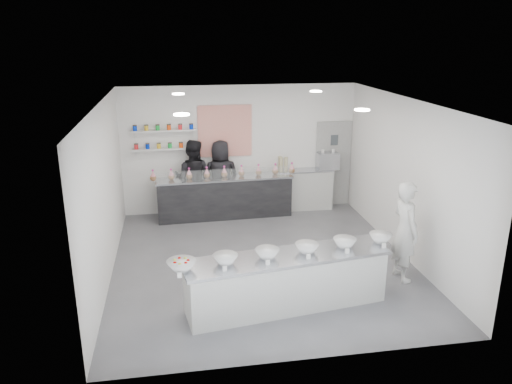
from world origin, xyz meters
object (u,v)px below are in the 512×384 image
at_px(espresso_ledge, 305,189).
at_px(staff_right, 221,178).
at_px(woman_prep, 405,231).
at_px(prep_counter, 287,281).
at_px(back_bar, 225,197).
at_px(staff_left, 193,178).
at_px(espresso_machine, 328,161).

height_order(espresso_ledge, staff_right, staff_right).
xyz_separation_m(espresso_ledge, woman_prep, (0.75, -3.82, 0.39)).
distance_m(prep_counter, back_bar, 4.19).
height_order(staff_left, staff_right, staff_left).
xyz_separation_m(espresso_ledge, staff_right, (-2.03, -0.00, 0.39)).
bearing_deg(prep_counter, back_bar, 88.73).
relative_size(back_bar, staff_left, 1.72).
bearing_deg(staff_left, woman_prep, 150.18).
height_order(espresso_machine, staff_right, staff_right).
bearing_deg(back_bar, espresso_machine, 3.75).
xyz_separation_m(back_bar, woman_prep, (2.73, -3.56, 0.40)).
relative_size(back_bar, staff_right, 1.76).
height_order(prep_counter, back_bar, back_bar).
relative_size(back_bar, espresso_machine, 6.12).
relative_size(prep_counter, back_bar, 1.03).
height_order(prep_counter, staff_right, staff_right).
bearing_deg(staff_left, espresso_machine, -161.76).
height_order(prep_counter, espresso_ledge, espresso_ledge).
distance_m(back_bar, staff_right, 0.48).
height_order(back_bar, woman_prep, woman_prep).
relative_size(espresso_ledge, staff_left, 0.73).
height_order(back_bar, staff_left, staff_left).
xyz_separation_m(woman_prep, staff_right, (-2.78, 3.81, 0.00)).
xyz_separation_m(espresso_machine, staff_left, (-3.23, -0.00, -0.27)).
relative_size(espresso_machine, woman_prep, 0.29).
distance_m(espresso_ledge, woman_prep, 3.91).
height_order(espresso_ledge, woman_prep, woman_prep).
xyz_separation_m(back_bar, espresso_machine, (2.53, 0.25, 0.70)).
bearing_deg(woman_prep, espresso_ledge, 5.54).
bearing_deg(staff_right, espresso_machine, -177.74).
relative_size(espresso_ledge, espresso_machine, 2.60).
bearing_deg(espresso_ledge, espresso_machine, 0.00).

